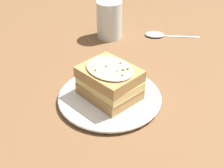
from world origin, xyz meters
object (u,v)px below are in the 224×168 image
object	(u,v)px
dinner_plate	(112,97)
water_glass	(110,19)
sandwich	(112,82)
spoon	(158,35)

from	to	relation	value
dinner_plate	water_glass	bearing A→B (deg)	-179.23
sandwich	spoon	distance (m)	0.36
dinner_plate	sandwich	xyz separation A→B (m)	(0.00, -0.00, 0.04)
water_glass	spoon	distance (m)	0.16
dinner_plate	sandwich	world-z (taller)	sandwich
dinner_plate	spoon	world-z (taller)	dinner_plate
dinner_plate	water_glass	xyz separation A→B (m)	(-0.33, -0.00, 0.05)
water_glass	dinner_plate	bearing A→B (deg)	0.77
spoon	dinner_plate	bearing A→B (deg)	160.97
spoon	sandwich	bearing A→B (deg)	160.89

